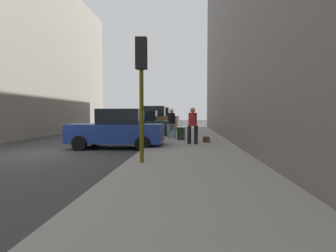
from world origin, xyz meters
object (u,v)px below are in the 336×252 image
(pedestrian_in_red_jacket, at_px, (193,124))
(duffel_bag, at_px, (206,139))
(parked_bronze_suv, at_px, (151,120))
(parked_white_van, at_px, (158,119))
(traffic_light, at_px, (141,72))
(rolling_suitcase, at_px, (181,133))
(fire_hydrant, at_px, (161,134))
(parked_blue_sedan, at_px, (118,130))
(pedestrian_in_jeans, at_px, (172,122))
(parked_dark_green_sedan, at_px, (140,125))

(pedestrian_in_red_jacket, xyz_separation_m, duffel_bag, (0.70, 0.85, -0.81))
(parked_bronze_suv, relative_size, parked_white_van, 1.00)
(traffic_light, distance_m, rolling_suitcase, 7.27)
(pedestrian_in_red_jacket, bearing_deg, traffic_light, -107.96)
(parked_white_van, height_order, duffel_bag, parked_white_van)
(parked_bronze_suv, relative_size, duffel_bag, 10.46)
(fire_hydrant, height_order, traffic_light, traffic_light)
(rolling_suitcase, bearing_deg, pedestrian_in_red_jacket, -73.45)
(traffic_light, bearing_deg, parked_white_van, 95.22)
(parked_blue_sedan, relative_size, fire_hydrant, 5.97)
(parked_bronze_suv, bearing_deg, rolling_suitcase, -71.43)
(parked_white_van, xyz_separation_m, pedestrian_in_red_jacket, (3.42, -15.45, 0.07))
(traffic_light, bearing_deg, parked_blue_sedan, 113.95)
(parked_white_van, bearing_deg, pedestrian_in_jeans, -79.91)
(parked_bronze_suv, xyz_separation_m, rolling_suitcase, (2.83, -8.43, -0.54))
(rolling_suitcase, bearing_deg, duffel_bag, -41.46)
(parked_dark_green_sedan, distance_m, fire_hydrant, 4.06)
(pedestrian_in_jeans, height_order, rolling_suitcase, pedestrian_in_jeans)
(rolling_suitcase, bearing_deg, parked_dark_green_sedan, 133.05)
(fire_hydrant, xyz_separation_m, pedestrian_in_jeans, (0.45, 1.37, 0.61))
(parked_white_van, bearing_deg, rolling_suitcase, -78.11)
(parked_bronze_suv, bearing_deg, parked_blue_sedan, -90.00)
(fire_hydrant, height_order, pedestrian_in_red_jacket, pedestrian_in_red_jacket)
(parked_bronze_suv, relative_size, pedestrian_in_red_jacket, 2.69)
(duffel_bag, bearing_deg, fire_hydrant, 166.70)
(parked_blue_sedan, height_order, pedestrian_in_jeans, pedestrian_in_jeans)
(pedestrian_in_jeans, relative_size, rolling_suitcase, 1.64)
(parked_bronze_suv, bearing_deg, fire_hydrant, -78.69)
(parked_dark_green_sedan, height_order, rolling_suitcase, parked_dark_green_sedan)
(parked_blue_sedan, distance_m, pedestrian_in_jeans, 4.13)
(traffic_light, bearing_deg, pedestrian_in_red_jacket, 72.04)
(parked_dark_green_sedan, xyz_separation_m, parked_bronze_suv, (-0.00, 5.40, 0.18))
(parked_blue_sedan, relative_size, parked_white_van, 0.91)
(parked_blue_sedan, bearing_deg, duffel_bag, 20.32)
(parked_blue_sedan, relative_size, pedestrian_in_red_jacket, 2.46)
(parked_white_van, height_order, traffic_light, traffic_light)
(traffic_light, height_order, pedestrian_in_jeans, traffic_light)
(traffic_light, height_order, rolling_suitcase, traffic_light)
(parked_bronze_suv, height_order, parked_white_van, same)
(parked_blue_sedan, distance_m, duffel_bag, 4.43)
(parked_dark_green_sedan, relative_size, pedestrian_in_jeans, 2.49)
(rolling_suitcase, bearing_deg, fire_hydrant, -150.21)
(parked_white_van, relative_size, rolling_suitcase, 4.44)
(parked_white_van, distance_m, pedestrian_in_red_jacket, 15.82)
(traffic_light, relative_size, rolling_suitcase, 3.46)
(parked_blue_sedan, relative_size, rolling_suitcase, 4.04)
(parked_white_van, distance_m, rolling_suitcase, 13.76)
(pedestrian_in_red_jacket, bearing_deg, parked_dark_green_sedan, 124.29)
(traffic_light, distance_m, pedestrian_in_jeans, 7.81)
(traffic_light, relative_size, pedestrian_in_red_jacket, 2.11)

